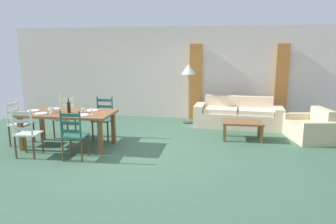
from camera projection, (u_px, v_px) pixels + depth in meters
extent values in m
cube|color=#395C45|center=(141.00, 152.00, 6.23)|extent=(9.60, 9.60, 0.02)
cube|color=beige|center=(167.00, 73.00, 9.15)|extent=(9.60, 0.16, 2.70)
cube|color=#B77032|center=(195.00, 82.00, 8.93)|extent=(0.35, 0.08, 2.20)
cube|color=#B77032|center=(281.00, 84.00, 8.55)|extent=(0.35, 0.08, 2.20)
cube|color=brown|center=(68.00, 113.00, 6.38)|extent=(1.90, 0.96, 0.05)
cube|color=brown|center=(21.00, 134.00, 6.23)|extent=(0.08, 0.08, 0.70)
cube|color=brown|center=(100.00, 138.00, 5.95)|extent=(0.08, 0.08, 0.70)
cube|color=brown|center=(42.00, 125.00, 6.96)|extent=(0.08, 0.08, 0.70)
cube|color=brown|center=(113.00, 128.00, 6.69)|extent=(0.08, 0.08, 0.70)
cube|color=silver|center=(28.00, 134.00, 5.87)|extent=(0.45, 0.43, 0.03)
cylinder|color=brown|center=(25.00, 142.00, 6.10)|extent=(0.04, 0.04, 0.43)
cylinder|color=brown|center=(43.00, 143.00, 6.06)|extent=(0.04, 0.04, 0.43)
cylinder|color=brown|center=(15.00, 147.00, 5.77)|extent=(0.04, 0.04, 0.43)
cylinder|color=brown|center=(34.00, 148.00, 5.73)|extent=(0.04, 0.04, 0.43)
cylinder|color=silver|center=(13.00, 122.00, 5.67)|extent=(0.04, 0.04, 0.50)
cylinder|color=silver|center=(31.00, 123.00, 5.64)|extent=(0.04, 0.04, 0.50)
cube|color=silver|center=(23.00, 129.00, 5.68)|extent=(0.38, 0.05, 0.06)
cube|color=silver|center=(22.00, 121.00, 5.65)|extent=(0.38, 0.05, 0.06)
cube|color=silver|center=(21.00, 113.00, 5.62)|extent=(0.38, 0.05, 0.06)
cube|color=#24594A|center=(75.00, 136.00, 5.71)|extent=(0.44, 0.42, 0.03)
cylinder|color=brown|center=(71.00, 145.00, 5.95)|extent=(0.04, 0.04, 0.43)
cylinder|color=brown|center=(88.00, 145.00, 5.91)|extent=(0.04, 0.04, 0.43)
cylinder|color=brown|center=(63.00, 150.00, 5.61)|extent=(0.04, 0.04, 0.43)
cylinder|color=brown|center=(82.00, 151.00, 5.58)|extent=(0.04, 0.04, 0.43)
cylinder|color=#24594A|center=(61.00, 124.00, 5.52)|extent=(0.04, 0.04, 0.50)
cylinder|color=#24594A|center=(80.00, 125.00, 5.48)|extent=(0.04, 0.04, 0.50)
cube|color=#24594A|center=(71.00, 131.00, 5.52)|extent=(0.38, 0.04, 0.06)
cube|color=#24594A|center=(70.00, 123.00, 5.49)|extent=(0.38, 0.04, 0.06)
cube|color=#24594A|center=(70.00, 115.00, 5.46)|extent=(0.38, 0.04, 0.06)
cube|color=beige|center=(64.00, 119.00, 7.15)|extent=(0.45, 0.43, 0.03)
cylinder|color=brown|center=(68.00, 130.00, 6.99)|extent=(0.04, 0.04, 0.43)
cylinder|color=brown|center=(54.00, 129.00, 7.08)|extent=(0.04, 0.04, 0.43)
cylinder|color=brown|center=(76.00, 127.00, 7.32)|extent=(0.04, 0.04, 0.43)
cylinder|color=brown|center=(62.00, 126.00, 7.40)|extent=(0.04, 0.04, 0.43)
cylinder|color=beige|center=(74.00, 107.00, 7.22)|extent=(0.04, 0.04, 0.50)
cylinder|color=beige|center=(61.00, 106.00, 7.30)|extent=(0.04, 0.04, 0.50)
cube|color=beige|center=(68.00, 112.00, 7.29)|extent=(0.38, 0.05, 0.06)
cube|color=beige|center=(67.00, 106.00, 7.26)|extent=(0.38, 0.05, 0.06)
cube|color=beige|center=(67.00, 99.00, 7.23)|extent=(0.38, 0.05, 0.06)
cube|color=#26574E|center=(103.00, 120.00, 7.02)|extent=(0.42, 0.40, 0.03)
cylinder|color=brown|center=(108.00, 132.00, 6.87)|extent=(0.04, 0.04, 0.43)
cylinder|color=brown|center=(93.00, 131.00, 6.93)|extent=(0.04, 0.04, 0.43)
cylinder|color=brown|center=(113.00, 128.00, 7.20)|extent=(0.04, 0.04, 0.43)
cylinder|color=brown|center=(98.00, 128.00, 7.26)|extent=(0.04, 0.04, 0.43)
cylinder|color=#26574E|center=(112.00, 108.00, 7.10)|extent=(0.04, 0.04, 0.50)
cylinder|color=#26574E|center=(98.00, 107.00, 7.16)|extent=(0.04, 0.04, 0.50)
cube|color=#26574E|center=(105.00, 113.00, 7.15)|extent=(0.38, 0.03, 0.06)
cube|color=#26574E|center=(105.00, 107.00, 7.12)|extent=(0.38, 0.03, 0.06)
cube|color=#26574E|center=(105.00, 100.00, 7.09)|extent=(0.38, 0.03, 0.06)
cube|color=beige|center=(21.00, 124.00, 6.61)|extent=(0.41, 0.43, 0.03)
cylinder|color=brown|center=(34.00, 133.00, 6.81)|extent=(0.04, 0.04, 0.43)
cylinder|color=brown|center=(24.00, 137.00, 6.46)|extent=(0.04, 0.04, 0.43)
cylinder|color=brown|center=(20.00, 132.00, 6.86)|extent=(0.04, 0.04, 0.43)
cylinder|color=brown|center=(10.00, 136.00, 6.51)|extent=(0.04, 0.04, 0.43)
cylinder|color=beige|center=(18.00, 111.00, 6.76)|extent=(0.04, 0.04, 0.50)
cylinder|color=beige|center=(7.00, 114.00, 6.41)|extent=(0.04, 0.04, 0.50)
cube|color=beige|center=(13.00, 118.00, 6.61)|extent=(0.03, 0.38, 0.06)
cube|color=beige|center=(13.00, 111.00, 6.58)|extent=(0.03, 0.38, 0.06)
cube|color=beige|center=(12.00, 104.00, 6.55)|extent=(0.03, 0.38, 0.06)
cylinder|color=white|center=(41.00, 113.00, 6.21)|extent=(0.24, 0.24, 0.02)
cube|color=silver|center=(34.00, 114.00, 6.23)|extent=(0.02, 0.17, 0.01)
cylinder|color=white|center=(83.00, 115.00, 6.06)|extent=(0.24, 0.24, 0.02)
cube|color=silver|center=(76.00, 115.00, 6.09)|extent=(0.02, 0.17, 0.01)
cylinder|color=white|center=(54.00, 109.00, 6.69)|extent=(0.24, 0.24, 0.02)
cube|color=silver|center=(48.00, 109.00, 6.71)|extent=(0.02, 0.17, 0.01)
cylinder|color=white|center=(93.00, 110.00, 6.55)|extent=(0.24, 0.24, 0.02)
cube|color=silver|center=(86.00, 110.00, 6.57)|extent=(0.03, 0.17, 0.01)
cylinder|color=white|center=(34.00, 111.00, 6.50)|extent=(0.24, 0.24, 0.02)
cube|color=silver|center=(27.00, 111.00, 6.53)|extent=(0.02, 0.17, 0.01)
cylinder|color=black|center=(69.00, 108.00, 6.30)|extent=(0.07, 0.07, 0.22)
cylinder|color=black|center=(68.00, 100.00, 6.27)|extent=(0.02, 0.02, 0.08)
cylinder|color=black|center=(68.00, 98.00, 6.26)|extent=(0.03, 0.03, 0.02)
cylinder|color=white|center=(50.00, 113.00, 6.27)|extent=(0.06, 0.06, 0.01)
cylinder|color=white|center=(50.00, 111.00, 6.27)|extent=(0.01, 0.01, 0.07)
cone|color=white|center=(50.00, 108.00, 6.25)|extent=(0.06, 0.06, 0.08)
cylinder|color=white|center=(92.00, 115.00, 6.13)|extent=(0.06, 0.06, 0.01)
cylinder|color=white|center=(91.00, 113.00, 6.12)|extent=(0.01, 0.01, 0.07)
cone|color=white|center=(91.00, 109.00, 6.11)|extent=(0.06, 0.06, 0.08)
cylinder|color=silver|center=(83.00, 110.00, 6.35)|extent=(0.07, 0.07, 0.09)
cylinder|color=silver|center=(52.00, 110.00, 6.39)|extent=(0.07, 0.07, 0.09)
cube|color=beige|center=(237.00, 120.00, 8.13)|extent=(1.85, 0.92, 0.40)
cube|color=beige|center=(238.00, 110.00, 8.38)|extent=(1.81, 0.32, 0.80)
cube|color=beige|center=(278.00, 118.00, 7.89)|extent=(0.29, 0.81, 0.58)
cube|color=beige|center=(199.00, 115.00, 8.35)|extent=(0.29, 0.81, 0.58)
cube|color=#F9DDB6|center=(256.00, 111.00, 7.93)|extent=(0.90, 0.70, 0.12)
cube|color=#F9DDB6|center=(221.00, 110.00, 8.14)|extent=(0.90, 0.70, 0.12)
cube|color=brown|center=(243.00, 122.00, 6.98)|extent=(0.90, 0.56, 0.04)
cube|color=brown|center=(225.00, 133.00, 6.86)|extent=(0.06, 0.06, 0.38)
cube|color=brown|center=(262.00, 135.00, 6.73)|extent=(0.06, 0.06, 0.38)
cube|color=brown|center=(224.00, 128.00, 7.30)|extent=(0.06, 0.06, 0.38)
cube|color=brown|center=(259.00, 130.00, 7.18)|extent=(0.06, 0.06, 0.38)
cube|color=#C9B68B|center=(309.00, 131.00, 7.02)|extent=(0.93, 0.93, 0.38)
cube|color=#C9B68B|center=(322.00, 124.00, 6.99)|extent=(0.34, 0.82, 0.72)
cube|color=#C9B68B|center=(320.00, 134.00, 6.52)|extent=(0.82, 0.32, 0.52)
cube|color=#C9B68B|center=(299.00, 123.00, 7.48)|extent=(0.82, 0.32, 0.52)
cylinder|color=#332D28|center=(188.00, 123.00, 8.63)|extent=(0.28, 0.28, 0.03)
cylinder|color=gray|center=(188.00, 98.00, 8.49)|extent=(0.03, 0.03, 1.35)
cone|color=beige|center=(189.00, 69.00, 8.33)|extent=(0.40, 0.40, 0.26)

